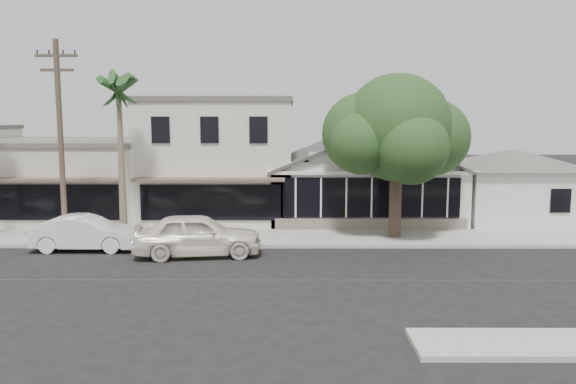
{
  "coord_description": "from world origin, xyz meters",
  "views": [
    {
      "loc": [
        0.95,
        -19.14,
        5.63
      ],
      "look_at": [
        0.86,
        6.0,
        2.35
      ],
      "focal_mm": 35.0,
      "sensor_mm": 36.0,
      "label": 1
    }
  ],
  "objects_px": {
    "car_0": "(198,235)",
    "car_1": "(85,233)",
    "utility_pole": "(61,138)",
    "shade_tree": "(395,131)"
  },
  "relations": [
    {
      "from": "car_1",
      "to": "shade_tree",
      "type": "distance_m",
      "value": 14.54
    },
    {
      "from": "utility_pole",
      "to": "shade_tree",
      "type": "height_order",
      "value": "utility_pole"
    },
    {
      "from": "utility_pole",
      "to": "car_1",
      "type": "xyz_separation_m",
      "value": [
        1.13,
        -0.67,
        -4.03
      ]
    },
    {
      "from": "utility_pole",
      "to": "shade_tree",
      "type": "relative_size",
      "value": 1.17
    },
    {
      "from": "car_1",
      "to": "shade_tree",
      "type": "xyz_separation_m",
      "value": [
        13.67,
        2.43,
        4.32
      ]
    },
    {
      "from": "car_0",
      "to": "car_1",
      "type": "height_order",
      "value": "car_0"
    },
    {
      "from": "car_0",
      "to": "utility_pole",
      "type": "bearing_deg",
      "value": 67.88
    },
    {
      "from": "car_1",
      "to": "shade_tree",
      "type": "bearing_deg",
      "value": -80.09
    },
    {
      "from": "utility_pole",
      "to": "car_1",
      "type": "bearing_deg",
      "value": -30.43
    },
    {
      "from": "car_0",
      "to": "car_1",
      "type": "relative_size",
      "value": 1.14
    }
  ]
}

